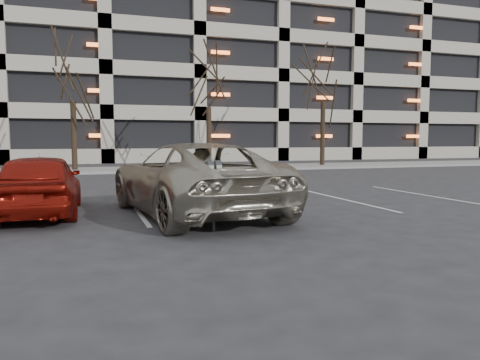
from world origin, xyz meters
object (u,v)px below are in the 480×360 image
(tree_c, at_px, (209,69))
(tree_b, at_px, (72,57))
(car_red, at_px, (40,184))
(tree_d, at_px, (324,61))
(parking_meter, at_px, (214,178))
(suv_silver, at_px, (193,179))

(tree_c, bearing_deg, tree_b, 180.00)
(tree_b, xyz_separation_m, car_red, (-0.46, -14.08, -5.01))
(tree_b, bearing_deg, car_red, -91.88)
(tree_c, height_order, tree_d, tree_d)
(tree_b, relative_size, parking_meter, 6.31)
(parking_meter, height_order, car_red, car_red)
(suv_silver, relative_size, car_red, 1.48)
(car_red, bearing_deg, tree_b, -90.72)
(tree_b, bearing_deg, parking_meter, -81.16)
(tree_d, bearing_deg, suv_silver, -126.99)
(tree_b, xyz_separation_m, suv_silver, (2.73, -14.96, -4.91))
(tree_d, relative_size, car_red, 2.14)
(tree_c, relative_size, suv_silver, 1.27)
(suv_silver, height_order, car_red, suv_silver)
(parking_meter, xyz_separation_m, suv_silver, (0.09, 2.03, -0.17))
(tree_d, height_order, car_red, tree_d)
(tree_b, xyz_separation_m, tree_d, (14.00, 0.00, 0.53))
(tree_c, distance_m, tree_d, 7.04)
(tree_b, distance_m, tree_d, 14.01)
(suv_silver, distance_m, car_red, 3.32)
(tree_d, xyz_separation_m, car_red, (-14.46, -14.08, -5.54))
(tree_c, xyz_separation_m, parking_meter, (-4.36, -16.99, -4.50))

